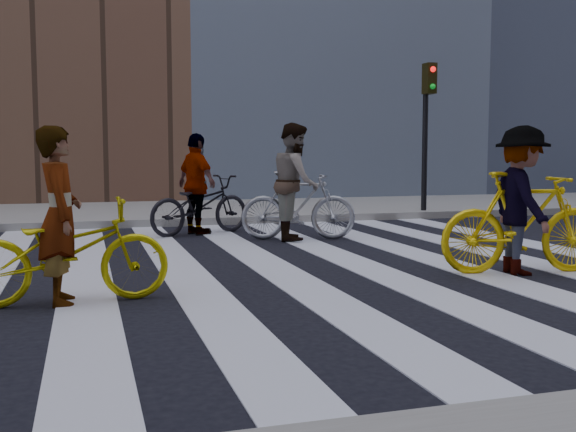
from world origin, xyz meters
name	(u,v)px	position (x,y,z in m)	size (l,w,h in m)	color
ground	(315,266)	(0.00, 0.00, 0.00)	(100.00, 100.00, 0.00)	black
sidewalk_far	(209,211)	(0.00, 7.50, 0.07)	(100.00, 5.00, 0.15)	gray
zebra_crosswalk	(315,265)	(0.00, 0.00, 0.01)	(8.25, 10.00, 0.01)	silver
traffic_signal	(427,113)	(4.40, 5.32, 2.28)	(0.22, 0.42, 3.33)	black
bike_yellow_left	(66,251)	(-2.92, -1.35, 0.49)	(0.66, 1.88, 0.99)	#CFC40B
bike_silver_mid	(298,205)	(0.57, 2.49, 0.56)	(0.53, 1.86, 1.12)	#9A9CA3
bike_yellow_right	(524,223)	(2.14, -1.23, 0.60)	(0.56, 1.99, 1.19)	yellow
bike_dark_rear	(200,205)	(-0.85, 3.64, 0.51)	(0.68, 1.95, 1.03)	black
rider_left	(60,216)	(-2.97, -1.35, 0.83)	(0.60, 0.40, 1.66)	slate
rider_mid	(295,182)	(0.52, 2.49, 0.95)	(0.92, 0.72, 1.89)	slate
rider_right	(521,200)	(2.09, -1.23, 0.86)	(1.11, 0.64, 1.72)	slate
rider_rear	(197,184)	(-0.90, 3.64, 0.87)	(1.02, 0.43, 1.75)	slate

